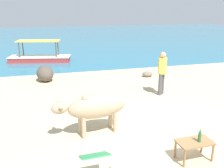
# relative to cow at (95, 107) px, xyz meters

# --- Properties ---
(sand_beach) EXTENTS (18.00, 14.00, 0.04)m
(sand_beach) POSITION_rel_cow_xyz_m (1.55, -0.54, -0.75)
(sand_beach) COLOR #CCB78E
(sand_beach) RESTS_ON ground
(water_surface) EXTENTS (60.00, 36.00, 0.03)m
(water_surface) POSITION_rel_cow_xyz_m (1.55, 21.46, -0.77)
(water_surface) COLOR teal
(water_surface) RESTS_ON ground
(cow) EXTENTS (1.97, 0.78, 1.10)m
(cow) POSITION_rel_cow_xyz_m (0.00, 0.00, 0.00)
(cow) COLOR tan
(cow) RESTS_ON sand_beach
(low_bench_table) EXTENTS (0.77, 0.46, 0.44)m
(low_bench_table) POSITION_rel_cow_xyz_m (1.79, -1.71, -0.36)
(low_bench_table) COLOR olive
(low_bench_table) RESTS_ON sand_beach
(bottle) EXTENTS (0.07, 0.07, 0.30)m
(bottle) POSITION_rel_cow_xyz_m (1.87, -1.74, -0.17)
(bottle) COLOR #2D6B38
(bottle) RESTS_ON low_bench_table
(person_standing) EXTENTS (0.42, 0.35, 1.62)m
(person_standing) POSITION_rel_cow_xyz_m (2.97, 2.28, 0.22)
(person_standing) COLOR #4C4C51
(person_standing) RESTS_ON sand_beach
(shore_rock_large) EXTENTS (0.90, 1.11, 0.70)m
(shore_rock_large) POSITION_rel_cow_xyz_m (-1.23, 5.25, -0.37)
(shore_rock_large) COLOR brown
(shore_rock_large) RESTS_ON sand_beach
(shore_rock_medium) EXTENTS (0.57, 0.47, 0.27)m
(shore_rock_medium) POSITION_rel_cow_xyz_m (3.46, 4.71, -0.59)
(shore_rock_medium) COLOR gray
(shore_rock_medium) RESTS_ON sand_beach
(boat_red) EXTENTS (3.83, 1.89, 1.29)m
(boat_red) POSITION_rel_cow_xyz_m (-1.51, 9.84, -0.48)
(boat_red) COLOR #C63833
(boat_red) RESTS_ON water_surface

